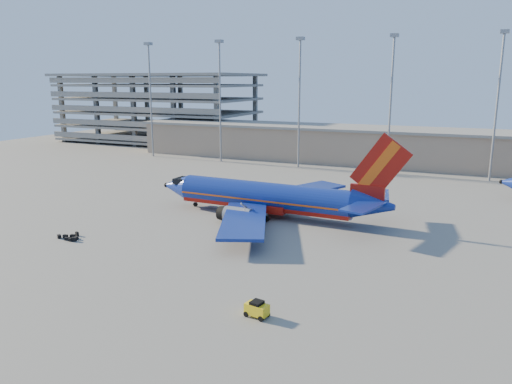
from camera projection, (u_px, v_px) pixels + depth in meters
ground at (226, 219)px, 71.59m from camera, size 220.00×220.00×0.00m
terminal_building at (375, 145)px, 118.45m from camera, size 122.00×16.00×8.50m
parking_garage at (159, 105)px, 159.53m from camera, size 62.00×32.00×21.40m
light_mast_row at (344, 89)px, 106.80m from camera, size 101.60×1.60×28.65m
aircraft_main at (270, 198)px, 72.54m from camera, size 38.35×36.88×12.98m
baggage_tug at (257, 309)px, 41.93m from camera, size 2.15×1.52×1.42m
luggage_pile at (70, 237)px, 62.55m from camera, size 3.31×2.45×0.54m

